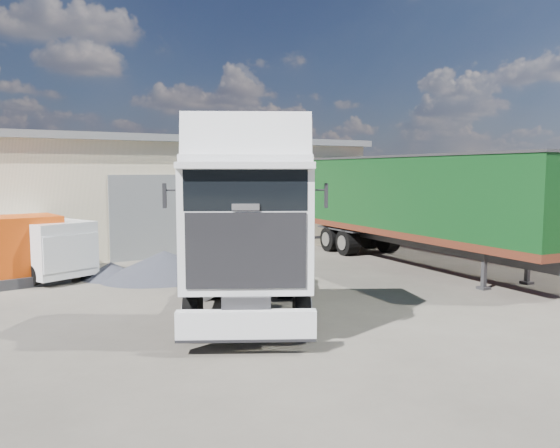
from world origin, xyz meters
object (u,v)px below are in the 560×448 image
tractor_unit (248,238)px  orange_skip (4,255)px  panel_van (36,247)px  box_trailer (421,199)px

tractor_unit → orange_skip: 9.59m
panel_van → box_trailer: bearing=-43.3°
tractor_unit → orange_skip: bearing=149.5°
tractor_unit → panel_van: (-4.00, 8.98, -1.06)m
box_trailer → panel_van: size_ratio=2.46×
tractor_unit → panel_van: size_ratio=1.45×
tractor_unit → box_trailer: size_ratio=0.59×
box_trailer → orange_skip: size_ratio=3.38×
panel_van → orange_skip: bearing=-161.8°
orange_skip → tractor_unit: bearing=-66.8°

